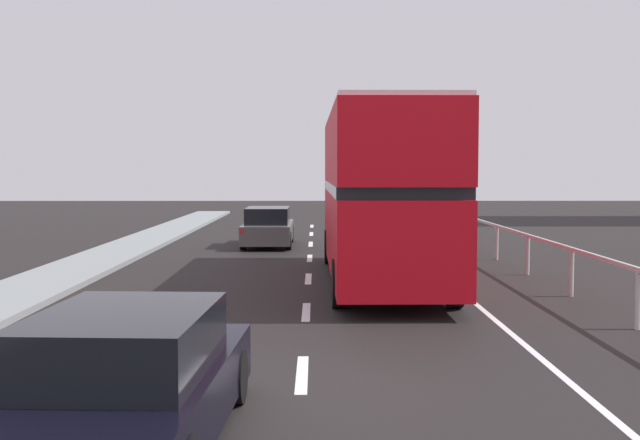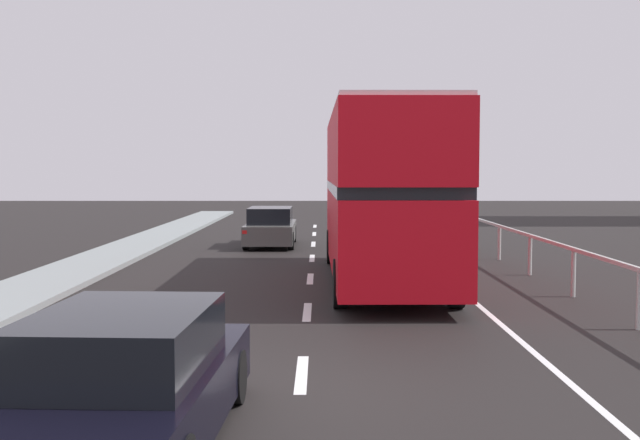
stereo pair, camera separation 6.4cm
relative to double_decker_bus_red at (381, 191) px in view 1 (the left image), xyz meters
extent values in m
cube|color=black|center=(-1.79, -9.53, -2.31)|extent=(75.69, 120.00, 0.10)
cube|color=silver|center=(-1.79, -8.69, -2.26)|extent=(0.16, 1.97, 0.01)
cube|color=silver|center=(-1.79, -4.08, -2.26)|extent=(0.16, 1.97, 0.01)
cube|color=silver|center=(-1.79, 0.54, -2.26)|extent=(0.16, 1.97, 0.01)
cube|color=silver|center=(-1.79, 5.16, -2.26)|extent=(0.16, 1.97, 0.01)
cube|color=silver|center=(-1.79, 9.78, -2.26)|extent=(0.16, 1.97, 0.01)
cube|color=silver|center=(-1.79, 14.39, -2.26)|extent=(0.16, 1.97, 0.01)
cube|color=silver|center=(-1.79, 19.01, -2.26)|extent=(0.16, 1.97, 0.01)
cube|color=silver|center=(1.73, -0.53, -2.26)|extent=(0.12, 46.00, 0.01)
cube|color=#B4B8B2|center=(4.02, -0.53, -1.21)|extent=(0.08, 42.00, 0.08)
cylinder|color=#B4B8B2|center=(4.02, -5.78, -1.74)|extent=(0.10, 0.10, 1.05)
cylinder|color=#B4B8B2|center=(4.02, -2.28, -1.74)|extent=(0.10, 0.10, 1.05)
cylinder|color=#B4B8B2|center=(4.02, 1.22, -1.74)|extent=(0.10, 0.10, 1.05)
cylinder|color=#B4B8B2|center=(4.02, 4.72, -1.74)|extent=(0.10, 0.10, 1.05)
cylinder|color=#B4B8B2|center=(4.02, 8.22, -1.74)|extent=(0.10, 0.10, 1.05)
cylinder|color=#B4B8B2|center=(4.02, 11.72, -1.74)|extent=(0.10, 0.10, 1.05)
cylinder|color=#B4B8B2|center=(4.02, 15.22, -1.74)|extent=(0.10, 0.10, 1.05)
cylinder|color=#B4B8B2|center=(4.02, 18.72, -1.74)|extent=(0.10, 0.10, 1.05)
cube|color=red|center=(0.00, -0.01, -0.97)|extent=(2.62, 10.50, 1.88)
cube|color=black|center=(0.00, -0.01, 0.09)|extent=(2.64, 10.08, 0.24)
cube|color=red|center=(0.00, -0.01, 1.03)|extent=(2.62, 10.50, 1.65)
cube|color=silver|center=(0.00, -0.01, 1.91)|extent=(2.57, 10.29, 0.10)
cube|color=black|center=(-0.05, 5.21, -0.88)|extent=(2.28, 0.06, 1.32)
cube|color=yellow|center=(-0.05, 5.21, 1.45)|extent=(1.52, 0.05, 0.28)
cylinder|color=black|center=(-1.20, 3.82, -1.76)|extent=(0.29, 1.00, 1.00)
cylinder|color=black|center=(1.13, 3.84, -1.76)|extent=(0.29, 1.00, 1.00)
cylinder|color=black|center=(-1.13, -3.66, -1.76)|extent=(0.29, 1.00, 1.00)
cylinder|color=black|center=(1.20, -3.64, -1.76)|extent=(0.29, 1.00, 1.00)
cube|color=black|center=(-3.46, -11.45, -1.76)|extent=(2.03, 4.43, 0.64)
cube|color=black|center=(-3.47, -11.66, -1.14)|extent=(1.72, 2.47, 0.60)
cylinder|color=black|center=(-4.22, -9.93, -1.94)|extent=(0.23, 0.65, 0.64)
cylinder|color=black|center=(-2.56, -10.01, -1.94)|extent=(0.23, 0.65, 0.64)
cube|color=#4E4E4C|center=(-3.35, 9.13, -1.75)|extent=(1.75, 4.33, 0.67)
cube|color=black|center=(-3.35, 8.91, -1.13)|extent=(1.53, 2.38, 0.58)
cube|color=red|center=(-4.11, 7.00, -1.58)|extent=(0.16, 0.06, 0.12)
cube|color=red|center=(-2.57, 7.00, -1.58)|extent=(0.16, 0.06, 0.12)
cylinder|color=black|center=(-4.14, 10.59, -1.94)|extent=(0.20, 0.64, 0.64)
cylinder|color=black|center=(-2.57, 10.59, -1.94)|extent=(0.20, 0.64, 0.64)
cylinder|color=black|center=(-4.13, 7.67, -1.94)|extent=(0.20, 0.64, 0.64)
cylinder|color=black|center=(-2.56, 7.67, -1.94)|extent=(0.20, 0.64, 0.64)
camera|label=1|loc=(-1.61, -19.08, 0.52)|focal=43.33mm
camera|label=2|loc=(-1.54, -19.08, 0.52)|focal=43.33mm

